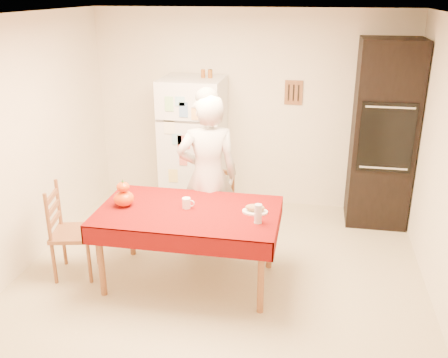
% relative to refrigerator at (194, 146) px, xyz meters
% --- Properties ---
extents(floor, '(4.50, 4.50, 0.00)m').
position_rel_refrigerator_xyz_m(floor, '(0.65, -1.88, -0.85)').
color(floor, '#C4B38E').
rests_on(floor, ground).
extents(room_shell, '(4.02, 4.52, 2.51)m').
position_rel_refrigerator_xyz_m(room_shell, '(0.65, -1.88, 0.77)').
color(room_shell, '#F5E6CE').
rests_on(room_shell, ground).
extents(refrigerator, '(0.75, 0.74, 1.70)m').
position_rel_refrigerator_xyz_m(refrigerator, '(0.00, 0.00, 0.00)').
color(refrigerator, white).
rests_on(refrigerator, floor).
extents(oven_cabinet, '(0.70, 0.62, 2.20)m').
position_rel_refrigerator_xyz_m(oven_cabinet, '(2.28, 0.05, 0.25)').
color(oven_cabinet, black).
rests_on(oven_cabinet, floor).
extents(dining_table, '(1.70, 1.00, 0.76)m').
position_rel_refrigerator_xyz_m(dining_table, '(0.37, -1.72, -0.16)').
color(dining_table, brown).
rests_on(dining_table, floor).
extents(chair_far, '(0.51, 0.49, 0.95)m').
position_rel_refrigerator_xyz_m(chair_far, '(0.45, -0.94, -0.34)').
color(chair_far, brown).
rests_on(chair_far, floor).
extents(chair_left, '(0.48, 0.50, 0.95)m').
position_rel_refrigerator_xyz_m(chair_left, '(-0.85, -1.81, -0.34)').
color(chair_left, brown).
rests_on(chair_left, floor).
extents(seated_woman, '(0.74, 0.59, 1.75)m').
position_rel_refrigerator_xyz_m(seated_woman, '(0.42, -1.10, 0.02)').
color(seated_woman, silver).
rests_on(seated_woman, floor).
extents(coffee_mug, '(0.08, 0.08, 0.10)m').
position_rel_refrigerator_xyz_m(coffee_mug, '(0.34, -1.67, -0.04)').
color(coffee_mug, white).
rests_on(coffee_mug, dining_table).
extents(pumpkin_lower, '(0.20, 0.20, 0.15)m').
position_rel_refrigerator_xyz_m(pumpkin_lower, '(-0.26, -1.73, -0.02)').
color(pumpkin_lower, '#C53B04').
rests_on(pumpkin_lower, dining_table).
extents(pumpkin_upper, '(0.12, 0.12, 0.09)m').
position_rel_refrigerator_xyz_m(pumpkin_upper, '(-0.26, -1.73, 0.10)').
color(pumpkin_upper, red).
rests_on(pumpkin_upper, pumpkin_lower).
extents(wine_glass, '(0.07, 0.07, 0.18)m').
position_rel_refrigerator_xyz_m(wine_glass, '(1.04, -1.87, -0.00)').
color(wine_glass, silver).
rests_on(wine_glass, dining_table).
extents(bread_plate, '(0.24, 0.24, 0.02)m').
position_rel_refrigerator_xyz_m(bread_plate, '(0.99, -1.66, -0.08)').
color(bread_plate, white).
rests_on(bread_plate, dining_table).
extents(bread_loaf, '(0.18, 0.10, 0.06)m').
position_rel_refrigerator_xyz_m(bread_loaf, '(0.99, -1.66, -0.04)').
color(bread_loaf, '#A58551').
rests_on(bread_loaf, bread_plate).
extents(spice_jar_left, '(0.05, 0.05, 0.10)m').
position_rel_refrigerator_xyz_m(spice_jar_left, '(0.12, 0.05, 0.90)').
color(spice_jar_left, brown).
rests_on(spice_jar_left, refrigerator).
extents(spice_jar_mid, '(0.05, 0.05, 0.10)m').
position_rel_refrigerator_xyz_m(spice_jar_mid, '(0.21, 0.05, 0.90)').
color(spice_jar_mid, '#98501B').
rests_on(spice_jar_mid, refrigerator).
extents(spice_jar_right, '(0.05, 0.05, 0.10)m').
position_rel_refrigerator_xyz_m(spice_jar_right, '(0.21, 0.05, 0.90)').
color(spice_jar_right, brown).
rests_on(spice_jar_right, refrigerator).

